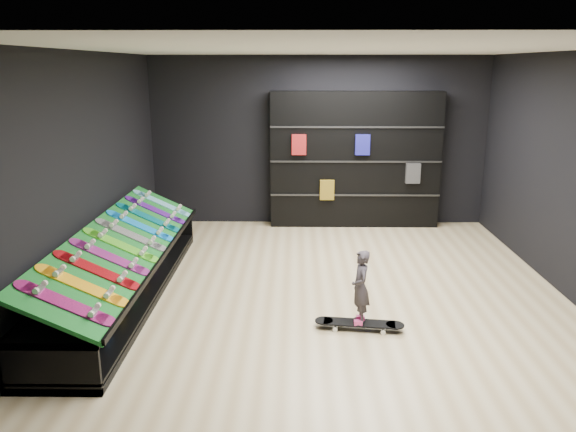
{
  "coord_description": "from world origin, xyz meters",
  "views": [
    {
      "loc": [
        -0.41,
        -6.57,
        2.82
      ],
      "look_at": [
        -0.5,
        0.2,
        1.0
      ],
      "focal_mm": 35.0,
      "sensor_mm": 36.0,
      "label": 1
    }
  ],
  "objects_px": {
    "back_shelving": "(355,160)",
    "child": "(360,301)",
    "display_rack": "(125,277)",
    "floor_skateboard": "(359,325)"
  },
  "relations": [
    {
      "from": "back_shelving",
      "to": "child",
      "type": "distance_m",
      "value": 4.32
    },
    {
      "from": "display_rack",
      "to": "back_shelving",
      "type": "height_order",
      "value": "back_shelving"
    },
    {
      "from": "back_shelving",
      "to": "child",
      "type": "bearing_deg",
      "value": -94.67
    },
    {
      "from": "display_rack",
      "to": "back_shelving",
      "type": "bearing_deg",
      "value": 46.09
    },
    {
      "from": "back_shelving",
      "to": "child",
      "type": "height_order",
      "value": "back_shelving"
    },
    {
      "from": "back_shelving",
      "to": "floor_skateboard",
      "type": "distance_m",
      "value": 4.39
    },
    {
      "from": "floor_skateboard",
      "to": "child",
      "type": "height_order",
      "value": "child"
    },
    {
      "from": "display_rack",
      "to": "back_shelving",
      "type": "relative_size",
      "value": 1.5
    },
    {
      "from": "floor_skateboard",
      "to": "child",
      "type": "xyz_separation_m",
      "value": [
        0.0,
        0.0,
        0.29
      ]
    },
    {
      "from": "back_shelving",
      "to": "floor_skateboard",
      "type": "xyz_separation_m",
      "value": [
        -0.34,
        -4.22,
        -1.15
      ]
    }
  ]
}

